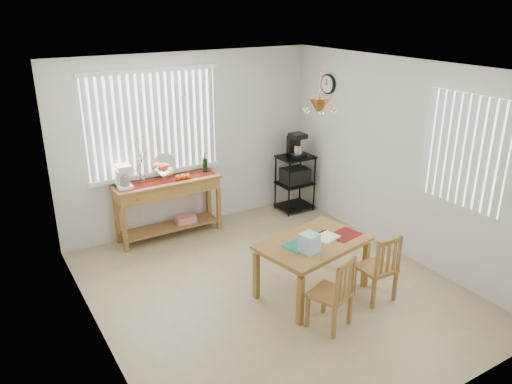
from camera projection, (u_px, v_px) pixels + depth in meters
ground at (273, 289)px, 6.03m from camera, size 4.00×4.50×0.01m
room_shell at (274, 154)px, 5.43m from camera, size 4.20×4.70×2.70m
sideboard at (169, 194)px, 7.17m from camera, size 1.54×0.43×0.86m
sideboard_items at (150, 174)px, 6.93m from camera, size 1.46×0.36×0.66m
wire_cart at (295, 178)px, 8.11m from camera, size 0.54×0.44×0.92m
cart_items at (296, 145)px, 7.92m from camera, size 0.22×0.26×0.38m
dining_table at (313, 247)px, 5.75m from camera, size 1.37×1.02×0.67m
table_items at (313, 241)px, 5.55m from camera, size 1.02×0.45×0.21m
chair_left at (333, 294)px, 5.19m from camera, size 0.48×0.48×0.82m
chair_right at (378, 268)px, 5.67m from camera, size 0.39×0.39×0.83m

